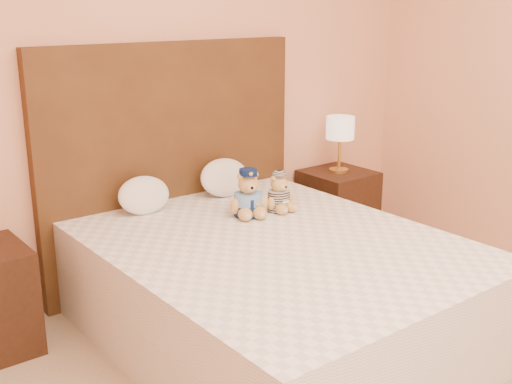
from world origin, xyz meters
The scene contains 8 objects.
bed centered at (0.00, 1.20, 0.28)m, with size 1.60×2.00×0.55m.
headboard centered at (0.00, 2.21, 0.75)m, with size 1.75×0.08×1.50m, color #4F3217.
nightstand_right centered at (1.25, 2.00, 0.28)m, with size 0.45×0.45×0.55m, color #321C10.
lamp centered at (1.25, 2.00, 0.85)m, with size 0.20×0.20×0.40m.
teddy_police centered at (0.13, 1.61, 0.69)m, with size 0.24×0.23×0.27m, color #B68A46, non-canonical shape.
teddy_prisoner centered at (0.33, 1.57, 0.66)m, with size 0.20×0.19×0.22m, color #B68A46, non-canonical shape.
pillow_left centered at (-0.30, 2.03, 0.66)m, with size 0.32×0.21×0.23m, color white.
pillow_right centered at (0.27, 2.03, 0.67)m, with size 0.35×0.23×0.25m, color white.
Camera 1 is at (-1.97, -1.16, 1.72)m, focal length 45.00 mm.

